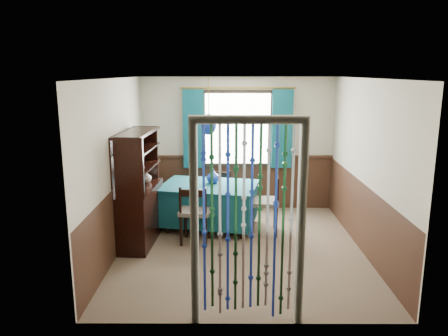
{
  "coord_description": "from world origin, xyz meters",
  "views": [
    {
      "loc": [
        -0.22,
        -6.12,
        2.59
      ],
      "look_at": [
        -0.25,
        0.6,
        1.1
      ],
      "focal_mm": 35.0,
      "sensor_mm": 36.0,
      "label": 1
    }
  ],
  "objects_px": {
    "chair_far": "(220,192)",
    "chair_left": "(159,198)",
    "vase_table": "(213,177)",
    "bowl_shelf": "(138,169)",
    "dining_table": "(209,203)",
    "vase_sideboard": "(146,176)",
    "sideboard": "(139,204)",
    "pendant_lamp": "(209,125)",
    "chair_near": "(195,212)",
    "chair_right": "(266,202)"
  },
  "relations": [
    {
      "from": "vase_sideboard",
      "to": "chair_left",
      "type": "bearing_deg",
      "value": 74.83
    },
    {
      "from": "chair_near",
      "to": "chair_right",
      "type": "relative_size",
      "value": 0.95
    },
    {
      "from": "dining_table",
      "to": "vase_table",
      "type": "distance_m",
      "value": 0.45
    },
    {
      "from": "vase_table",
      "to": "vase_sideboard",
      "type": "relative_size",
      "value": 1.12
    },
    {
      "from": "dining_table",
      "to": "pendant_lamp",
      "type": "distance_m",
      "value": 1.32
    },
    {
      "from": "chair_far",
      "to": "chair_right",
      "type": "bearing_deg",
      "value": 145.45
    },
    {
      "from": "dining_table",
      "to": "bowl_shelf",
      "type": "xyz_separation_m",
      "value": [
        -0.99,
        -0.83,
        0.77
      ]
    },
    {
      "from": "chair_near",
      "to": "vase_table",
      "type": "height_order",
      "value": "vase_table"
    },
    {
      "from": "chair_near",
      "to": "vase_table",
      "type": "distance_m",
      "value": 0.92
    },
    {
      "from": "sideboard",
      "to": "vase_sideboard",
      "type": "height_order",
      "value": "sideboard"
    },
    {
      "from": "bowl_shelf",
      "to": "vase_sideboard",
      "type": "height_order",
      "value": "bowl_shelf"
    },
    {
      "from": "chair_near",
      "to": "vase_sideboard",
      "type": "distance_m",
      "value": 1.02
    },
    {
      "from": "chair_far",
      "to": "vase_table",
      "type": "relative_size",
      "value": 3.71
    },
    {
      "from": "vase_sideboard",
      "to": "vase_table",
      "type": "bearing_deg",
      "value": 19.66
    },
    {
      "from": "chair_right",
      "to": "bowl_shelf",
      "type": "relative_size",
      "value": 5.16
    },
    {
      "from": "vase_sideboard",
      "to": "chair_far",
      "type": "bearing_deg",
      "value": 39.07
    },
    {
      "from": "bowl_shelf",
      "to": "sideboard",
      "type": "bearing_deg",
      "value": 103.77
    },
    {
      "from": "dining_table",
      "to": "chair_far",
      "type": "height_order",
      "value": "chair_far"
    },
    {
      "from": "chair_far",
      "to": "chair_left",
      "type": "xyz_separation_m",
      "value": [
        -1.04,
        -0.49,
        0.02
      ]
    },
    {
      "from": "chair_far",
      "to": "sideboard",
      "type": "distance_m",
      "value": 1.78
    },
    {
      "from": "sideboard",
      "to": "pendant_lamp",
      "type": "height_order",
      "value": "pendant_lamp"
    },
    {
      "from": "chair_near",
      "to": "chair_left",
      "type": "height_order",
      "value": "chair_near"
    },
    {
      "from": "sideboard",
      "to": "vase_sideboard",
      "type": "xyz_separation_m",
      "value": [
        0.06,
        0.34,
        0.36
      ]
    },
    {
      "from": "pendant_lamp",
      "to": "vase_sideboard",
      "type": "distance_m",
      "value": 1.3
    },
    {
      "from": "chair_near",
      "to": "pendant_lamp",
      "type": "xyz_separation_m",
      "value": [
        0.2,
        0.68,
        1.26
      ]
    },
    {
      "from": "pendant_lamp",
      "to": "chair_left",
      "type": "bearing_deg",
      "value": 166.59
    },
    {
      "from": "chair_far",
      "to": "pendant_lamp",
      "type": "height_order",
      "value": "pendant_lamp"
    },
    {
      "from": "chair_left",
      "to": "sideboard",
      "type": "bearing_deg",
      "value": -10.58
    },
    {
      "from": "dining_table",
      "to": "vase_sideboard",
      "type": "relative_size",
      "value": 9.01
    },
    {
      "from": "chair_near",
      "to": "bowl_shelf",
      "type": "distance_m",
      "value": 1.08
    },
    {
      "from": "chair_left",
      "to": "chair_right",
      "type": "relative_size",
      "value": 0.88
    },
    {
      "from": "dining_table",
      "to": "chair_right",
      "type": "relative_size",
      "value": 1.79
    },
    {
      "from": "chair_near",
      "to": "sideboard",
      "type": "height_order",
      "value": "sideboard"
    },
    {
      "from": "bowl_shelf",
      "to": "chair_near",
      "type": "bearing_deg",
      "value": 11.14
    },
    {
      "from": "chair_far",
      "to": "pendant_lamp",
      "type": "xyz_separation_m",
      "value": [
        -0.17,
        -0.69,
        1.32
      ]
    },
    {
      "from": "chair_near",
      "to": "vase_sideboard",
      "type": "relative_size",
      "value": 4.78
    },
    {
      "from": "chair_near",
      "to": "pendant_lamp",
      "type": "distance_m",
      "value": 1.45
    },
    {
      "from": "chair_far",
      "to": "sideboard",
      "type": "bearing_deg",
      "value": 62.51
    },
    {
      "from": "bowl_shelf",
      "to": "vase_sideboard",
      "type": "distance_m",
      "value": 0.63
    },
    {
      "from": "sideboard",
      "to": "dining_table",
      "type": "bearing_deg",
      "value": 32.96
    },
    {
      "from": "chair_far",
      "to": "vase_table",
      "type": "height_order",
      "value": "vase_table"
    },
    {
      "from": "chair_left",
      "to": "vase_table",
      "type": "relative_size",
      "value": 3.94
    },
    {
      "from": "chair_near",
      "to": "bowl_shelf",
      "type": "relative_size",
      "value": 4.89
    },
    {
      "from": "chair_left",
      "to": "pendant_lamp",
      "type": "relative_size",
      "value": 0.94
    },
    {
      "from": "chair_right",
      "to": "vase_table",
      "type": "distance_m",
      "value": 1.0
    },
    {
      "from": "bowl_shelf",
      "to": "vase_table",
      "type": "bearing_deg",
      "value": 42.3
    },
    {
      "from": "dining_table",
      "to": "vase_sideboard",
      "type": "bearing_deg",
      "value": -154.41
    },
    {
      "from": "chair_left",
      "to": "vase_sideboard",
      "type": "bearing_deg",
      "value": -12.75
    },
    {
      "from": "chair_right",
      "to": "vase_sideboard",
      "type": "xyz_separation_m",
      "value": [
        -1.93,
        -0.01,
        0.44
      ]
    },
    {
      "from": "vase_table",
      "to": "bowl_shelf",
      "type": "bearing_deg",
      "value": -137.7
    }
  ]
}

